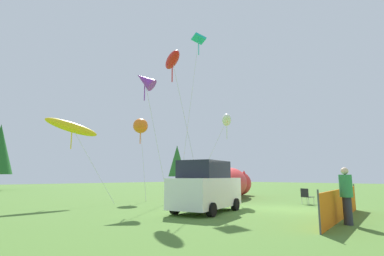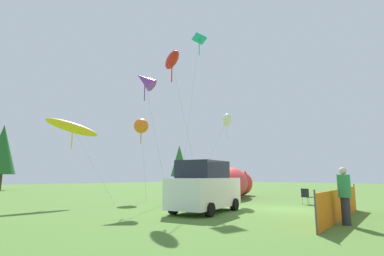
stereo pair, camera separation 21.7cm
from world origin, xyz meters
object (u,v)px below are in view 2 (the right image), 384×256
(folding_chair, at_px, (307,195))
(inflatable_cat, at_px, (233,184))
(kite_white_ghost, at_px, (227,120))
(kite_yellow_hero, at_px, (73,128))
(kite_red_lizard, at_px, (172,61))
(kite_orange_flower, at_px, (141,126))
(parked_car, at_px, (205,187))
(kite_purple_delta, at_px, (145,81))
(spectator_in_blue_shirt, at_px, (344,193))
(kite_teal_diamond, at_px, (199,43))

(folding_chair, height_order, inflatable_cat, inflatable_cat)
(kite_white_ghost, bearing_deg, folding_chair, -72.99)
(kite_yellow_hero, xyz_separation_m, kite_red_lizard, (3.19, -5.46, 3.61))
(folding_chair, bearing_deg, kite_orange_flower, 128.97)
(kite_orange_flower, bearing_deg, inflatable_cat, -30.58)
(kite_yellow_hero, bearing_deg, parked_car, -71.53)
(kite_purple_delta, xyz_separation_m, kite_yellow_hero, (-3.07, 3.02, -2.96))
(kite_orange_flower, bearing_deg, spectator_in_blue_shirt, -95.54)
(spectator_in_blue_shirt, height_order, kite_orange_flower, kite_orange_flower)
(kite_orange_flower, height_order, kite_red_lizard, kite_red_lizard)
(kite_yellow_hero, height_order, kite_red_lizard, kite_red_lizard)
(inflatable_cat, height_order, kite_white_ghost, kite_white_ghost)
(kite_orange_flower, distance_m, kite_yellow_hero, 4.95)
(folding_chair, distance_m, kite_purple_delta, 11.80)
(kite_white_ghost, bearing_deg, kite_purple_delta, 156.85)
(kite_yellow_hero, bearing_deg, inflatable_cat, -18.45)
(kite_purple_delta, bearing_deg, inflatable_cat, -4.47)
(kite_white_ghost, relative_size, kite_red_lizard, 0.68)
(kite_white_ghost, distance_m, kite_red_lizard, 5.81)
(kite_purple_delta, height_order, kite_teal_diamond, kite_teal_diamond)
(parked_car, xyz_separation_m, kite_teal_diamond, (5.11, 5.34, 10.47))
(inflatable_cat, relative_size, kite_yellow_hero, 1.54)
(inflatable_cat, xyz_separation_m, kite_yellow_hero, (-10.89, 3.63, 3.48))
(spectator_in_blue_shirt, distance_m, kite_red_lizard, 11.15)
(inflatable_cat, bearing_deg, kite_white_ghost, -174.67)
(kite_yellow_hero, relative_size, kite_teal_diamond, 0.43)
(inflatable_cat, distance_m, kite_yellow_hero, 12.00)
(kite_purple_delta, distance_m, kite_orange_flower, 4.14)
(kite_purple_delta, distance_m, kite_teal_diamond, 6.34)
(parked_car, distance_m, spectator_in_blue_shirt, 5.79)
(inflatable_cat, relative_size, kite_orange_flower, 1.39)
(inflatable_cat, bearing_deg, kite_red_lizard, 166.74)
(spectator_in_blue_shirt, height_order, kite_teal_diamond, kite_teal_diamond)
(inflatable_cat, relative_size, kite_red_lizard, 0.92)
(parked_car, height_order, kite_white_ghost, kite_white_ghost)
(folding_chair, relative_size, kite_orange_flower, 0.16)
(kite_white_ghost, height_order, kite_red_lizard, kite_red_lizard)
(parked_car, distance_m, kite_white_ghost, 7.61)
(kite_white_ghost, bearing_deg, kite_teal_diamond, 100.01)
(kite_yellow_hero, xyz_separation_m, kite_teal_diamond, (7.90, -3.00, 7.07))
(inflatable_cat, height_order, kite_orange_flower, kite_orange_flower)
(inflatable_cat, bearing_deg, spectator_in_blue_shirt, -151.72)
(parked_car, distance_m, kite_purple_delta, 8.30)
(kite_red_lizard, bearing_deg, inflatable_cat, 13.32)
(inflatable_cat, bearing_deg, kite_yellow_hero, 134.97)
(kite_white_ghost, bearing_deg, parked_car, -150.71)
(parked_car, relative_size, kite_white_ghost, 0.78)
(parked_car, height_order, kite_red_lizard, kite_red_lizard)
(folding_chair, bearing_deg, spectator_in_blue_shirt, -132.88)
(kite_orange_flower, relative_size, kite_white_ghost, 0.98)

